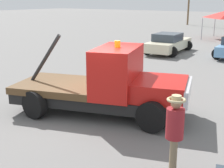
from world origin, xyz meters
The scene contains 5 objects.
ground_plane centered at (0.00, 0.00, 0.00)m, with size 160.00×160.00×0.00m, color slate.
tow_truck centered at (0.32, 0.11, 0.93)m, with size 5.92×3.75×2.51m.
person_near_truck centered at (3.51, -1.99, 1.03)m, with size 0.39×0.39×1.74m.
parked_car_cream centered at (-3.33, 11.97, 0.65)m, with size 2.66×4.89×1.34m.
traffic_cone centered at (-2.24, 3.24, 0.25)m, with size 0.40×0.40×0.55m.
Camera 1 is at (5.91, -7.56, 3.61)m, focal length 50.00 mm.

